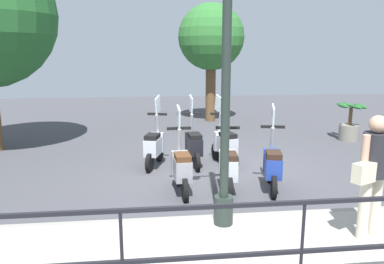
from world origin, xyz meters
TOP-DOWN VIEW (x-y plane):
  - ground_plane at (0.00, 0.00)m, footprint 28.00×28.00m
  - promenade_walkway at (-3.15, 0.00)m, footprint 2.20×20.00m
  - fence_railing at (-4.20, 0.00)m, footprint 0.04×16.03m
  - lamp_post_near at (-2.40, 0.36)m, footprint 0.26×0.90m
  - pedestrian_with_bag at (-2.98, -1.40)m, footprint 0.48×0.60m
  - tree_distant at (6.22, -0.86)m, footprint 2.33×2.33m
  - potted_palm at (2.73, -4.31)m, footprint 1.06×0.66m
  - scooter_near_0 at (-0.84, -0.86)m, footprint 1.22×0.51m
  - scooter_near_1 at (-0.83, -0.04)m, footprint 1.23×0.44m
  - scooter_near_2 at (-0.79, 0.80)m, footprint 1.23×0.44m
  - scooter_far_0 at (0.80, -0.30)m, footprint 1.21×0.53m
  - scooter_far_1 at (0.81, 0.40)m, footprint 1.23×0.44m
  - scooter_far_2 at (0.85, 1.26)m, footprint 1.20×0.54m

SIDE VIEW (x-z plane):
  - ground_plane at x=0.00m, z-range 0.00..0.00m
  - promenade_walkway at x=-3.15m, z-range 0.00..0.15m
  - potted_palm at x=2.73m, z-range -0.08..0.97m
  - scooter_near_0 at x=-0.84m, z-range -0.29..1.25m
  - scooter_near_1 at x=-0.83m, z-range -0.29..1.25m
  - scooter_near_2 at x=-0.79m, z-range -0.29..1.25m
  - scooter_far_0 at x=0.80m, z-range -0.29..1.25m
  - scooter_far_1 at x=0.81m, z-range -0.29..1.25m
  - scooter_far_2 at x=0.85m, z-range -0.29..1.25m
  - fence_railing at x=-4.20m, z-range 0.37..1.44m
  - pedestrian_with_bag at x=-2.98m, z-range 0.28..1.87m
  - lamp_post_near at x=-2.40m, z-range -0.10..4.27m
  - tree_distant at x=6.22m, z-range 0.88..5.04m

